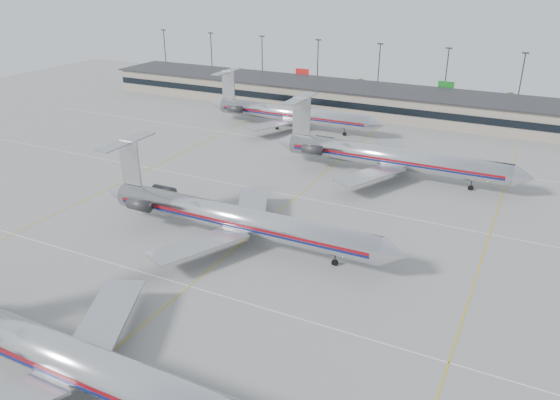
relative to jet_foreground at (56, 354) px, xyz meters
The scene contains 9 objects.
ground 9.59m from the jet_foreground, 86.38° to the left, with size 260.00×260.00×0.00m, color gray.
apron_markings 19.20m from the jet_foreground, 88.30° to the left, with size 160.00×0.15×0.02m, color silver.
terminal 106.82m from the jet_foreground, 89.70° to the left, with size 162.00×17.00×6.25m.
light_mast_row 120.95m from the jet_foreground, 89.73° to the left, with size 163.60×0.40×15.28m.
jet_foreground is the anchor object (origin of this frame).
jet_second_row 31.10m from the jet_foreground, 91.10° to the left, with size 45.98×27.07×12.04m.
jet_third_row 65.45m from the jet_foreground, 80.21° to the left, with size 46.05×28.33×12.59m.
jet_back_row 86.41m from the jet_foreground, 102.00° to the left, with size 43.42×26.71×11.87m.
ramp_worker_near 8.53m from the jet_foreground, 11.32° to the left, with size 0.64×0.42×1.77m, color #9FE215.
Camera 1 is at (34.14, -34.33, 35.12)m, focal length 35.00 mm.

